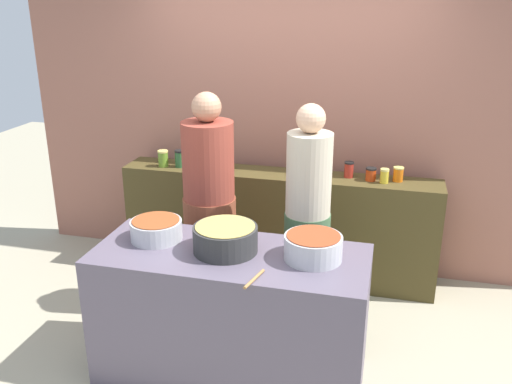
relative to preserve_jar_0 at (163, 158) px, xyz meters
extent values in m
plane|color=tan|center=(1.01, -1.05, -1.03)|extent=(12.00, 12.00, 0.00)
cube|color=#9A6150|center=(1.01, 0.40, 0.47)|extent=(4.80, 0.12, 3.00)
cube|color=#463A1C|center=(1.01, 0.05, -0.55)|extent=(2.70, 0.36, 0.95)
cube|color=#5A5161|center=(1.01, -1.35, -0.59)|extent=(1.70, 0.70, 0.88)
cylinder|color=olive|center=(0.00, 0.00, -0.01)|extent=(0.09, 0.09, 0.13)
cylinder|color=#D6C666|center=(0.00, 0.00, 0.06)|extent=(0.09, 0.09, 0.01)
cylinder|color=#29572E|center=(0.14, 0.02, 0.00)|extent=(0.08, 0.08, 0.13)
cylinder|color=black|center=(0.14, 0.02, 0.07)|extent=(0.08, 0.08, 0.02)
cylinder|color=#462145|center=(0.60, 0.01, -0.03)|extent=(0.07, 0.07, 0.09)
cylinder|color=#D6C666|center=(0.60, 0.01, 0.02)|extent=(0.07, 0.07, 0.01)
cylinder|color=olive|center=(1.23, 0.06, -0.01)|extent=(0.07, 0.07, 0.13)
cylinder|color=#D6C666|center=(1.23, 0.06, 0.07)|extent=(0.07, 0.07, 0.01)
cylinder|color=#A82A1F|center=(1.60, 0.10, -0.01)|extent=(0.07, 0.07, 0.12)
cylinder|color=black|center=(1.60, 0.10, 0.05)|extent=(0.08, 0.08, 0.01)
cylinder|color=#B33511|center=(1.78, 0.05, -0.02)|extent=(0.08, 0.08, 0.09)
cylinder|color=black|center=(1.78, 0.05, 0.03)|extent=(0.09, 0.09, 0.01)
cylinder|color=gold|center=(1.88, 0.02, -0.02)|extent=(0.07, 0.07, 0.10)
cylinder|color=#D6C666|center=(1.88, 0.02, 0.04)|extent=(0.07, 0.07, 0.02)
cylinder|color=orange|center=(1.99, 0.09, -0.02)|extent=(0.08, 0.08, 0.11)
cylinder|color=#D6C666|center=(1.99, 0.09, 0.04)|extent=(0.08, 0.08, 0.01)
cylinder|color=#B7B7BC|center=(0.50, -1.27, -0.08)|extent=(0.33, 0.33, 0.13)
cylinder|color=brown|center=(0.50, -1.27, -0.01)|extent=(0.30, 0.30, 0.00)
cylinder|color=#2D2D2D|center=(0.98, -1.32, -0.06)|extent=(0.40, 0.40, 0.16)
cylinder|color=#AC9549|center=(0.98, -1.32, 0.02)|extent=(0.37, 0.37, 0.00)
cylinder|color=#B7B7BC|center=(1.52, -1.30, -0.07)|extent=(0.35, 0.35, 0.15)
cylinder|color=#923C1E|center=(1.52, -1.30, 0.01)|extent=(0.32, 0.32, 0.00)
cylinder|color=#9E703D|center=(1.24, -1.64, -0.14)|extent=(0.07, 0.23, 0.02)
cylinder|color=brown|center=(0.63, -0.62, -0.56)|extent=(0.40, 0.40, 0.94)
cylinder|color=brown|center=(0.63, -0.62, 0.20)|extent=(0.38, 0.38, 0.58)
sphere|color=tan|center=(0.63, -0.62, 0.60)|extent=(0.21, 0.21, 0.21)
cylinder|color=#3D5E3D|center=(1.39, -0.73, -0.56)|extent=(0.32, 0.32, 0.94)
cylinder|color=#BDB198|center=(1.39, -0.73, 0.20)|extent=(0.31, 0.31, 0.57)
sphere|color=#D8A884|center=(1.39, -0.73, 0.58)|extent=(0.20, 0.20, 0.20)
camera|label=1|loc=(1.92, -4.24, 1.35)|focal=38.48mm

